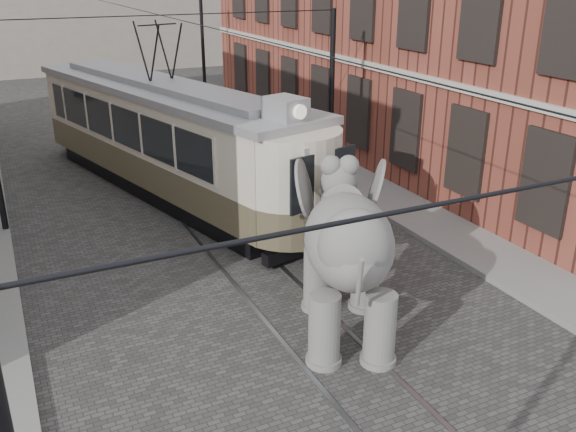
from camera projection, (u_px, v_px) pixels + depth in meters
ground at (263, 281)px, 15.43m from camera, size 120.00×120.00×0.00m
tram_rails at (263, 280)px, 15.43m from camera, size 1.54×80.00×0.02m
sidewalk_right at (455, 236)px, 17.80m from camera, size 2.00×60.00×0.15m
brick_building at (422, 0)px, 25.15m from camera, size 8.00×26.00×12.00m
catenary at (189, 121)px, 18.43m from camera, size 11.00×30.20×6.00m
tram at (164, 111)px, 20.55m from camera, size 6.40×14.45×5.62m
elephant at (348, 262)px, 12.61m from camera, size 4.99×6.21×3.34m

